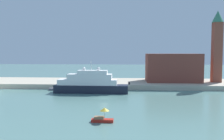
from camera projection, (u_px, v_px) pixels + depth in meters
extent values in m
plane|color=slate|center=(104.00, 98.00, 71.15)|extent=(400.00, 400.00, 0.00)
cube|color=#B7AD99|center=(111.00, 83.00, 98.90)|extent=(110.00, 23.93, 1.79)
cube|color=black|center=(91.00, 89.00, 80.77)|extent=(24.62, 4.92, 2.67)
cube|color=white|center=(88.00, 82.00, 80.69)|extent=(19.70, 4.52, 1.84)
cube|color=white|center=(90.00, 77.00, 80.51)|extent=(14.77, 4.13, 1.82)
cube|color=white|center=(93.00, 72.00, 80.33)|extent=(9.85, 3.74, 1.24)
cylinder|color=silver|center=(91.00, 65.00, 80.19)|extent=(0.16, 0.16, 3.35)
sphere|color=white|center=(98.00, 69.00, 80.11)|extent=(1.09, 1.09, 1.09)
sphere|color=white|center=(84.00, 69.00, 80.45)|extent=(1.09, 1.09, 1.09)
cube|color=#B22319|center=(102.00, 121.00, 46.83)|extent=(4.29, 1.39, 0.59)
cube|color=#8C6647|center=(99.00, 118.00, 46.83)|extent=(1.89, 1.11, 0.50)
cylinder|color=#B2B2B2|center=(105.00, 115.00, 46.72)|extent=(0.06, 0.06, 1.63)
cone|color=gold|center=(105.00, 109.00, 46.64)|extent=(1.80, 1.80, 0.63)
cube|color=#595966|center=(56.00, 89.00, 86.22)|extent=(4.86, 1.97, 0.76)
cube|color=brown|center=(173.00, 68.00, 97.30)|extent=(21.16, 12.85, 11.25)
cube|color=brown|center=(217.00, 53.00, 94.46)|extent=(3.40, 3.40, 23.44)
cone|color=#387A5B|center=(218.00, 16.00, 93.44)|extent=(4.42, 4.42, 4.54)
cube|color=#B21E1E|center=(83.00, 80.00, 97.95)|extent=(4.14, 1.70, 0.83)
cube|color=#262D33|center=(82.00, 79.00, 97.92)|extent=(2.48, 1.53, 0.62)
cylinder|color=#4C4C4C|center=(89.00, 81.00, 94.59)|extent=(0.36, 0.36, 1.34)
sphere|color=tan|center=(89.00, 79.00, 94.54)|extent=(0.24, 0.24, 0.24)
cylinder|color=black|center=(129.00, 83.00, 88.17)|extent=(0.55, 0.55, 0.88)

